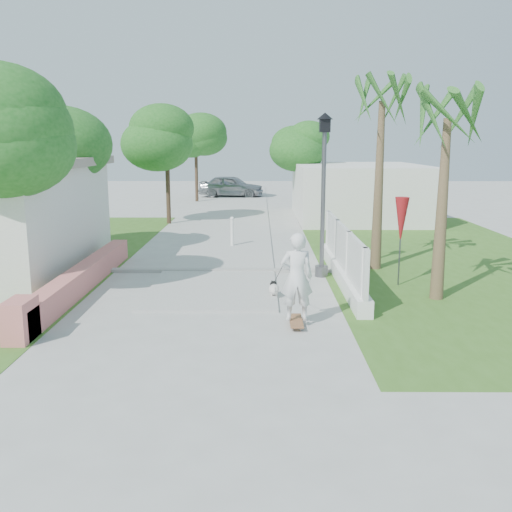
{
  "coord_description": "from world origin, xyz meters",
  "views": [
    {
      "loc": [
        1.18,
        -9.97,
        3.67
      ],
      "look_at": [
        1.1,
        2.87,
        1.1
      ],
      "focal_mm": 40.0,
      "sensor_mm": 36.0,
      "label": 1
    }
  ],
  "objects_px": {
    "street_lamp": "(323,189)",
    "parked_car": "(231,186)",
    "skateboarder": "(289,277)",
    "patio_umbrella": "(401,221)",
    "dog": "(274,289)",
    "bollard": "(232,231)"
  },
  "relations": [
    {
      "from": "skateboarder",
      "to": "dog",
      "type": "bearing_deg",
      "value": -82.94
    },
    {
      "from": "street_lamp",
      "to": "parked_car",
      "type": "relative_size",
      "value": 1.02
    },
    {
      "from": "patio_umbrella",
      "to": "parked_car",
      "type": "xyz_separation_m",
      "value": [
        -5.56,
        24.33,
        -0.95
      ]
    },
    {
      "from": "skateboarder",
      "to": "parked_car",
      "type": "relative_size",
      "value": 0.65
    },
    {
      "from": "street_lamp",
      "to": "dog",
      "type": "distance_m",
      "value": 3.39
    },
    {
      "from": "parked_car",
      "to": "patio_umbrella",
      "type": "bearing_deg",
      "value": -156.41
    },
    {
      "from": "patio_umbrella",
      "to": "parked_car",
      "type": "relative_size",
      "value": 0.53
    },
    {
      "from": "patio_umbrella",
      "to": "dog",
      "type": "bearing_deg",
      "value": -160.55
    },
    {
      "from": "street_lamp",
      "to": "patio_umbrella",
      "type": "height_order",
      "value": "street_lamp"
    },
    {
      "from": "bollard",
      "to": "skateboarder",
      "type": "bearing_deg",
      "value": -79.23
    },
    {
      "from": "patio_umbrella",
      "to": "skateboarder",
      "type": "xyz_separation_m",
      "value": [
        -3.0,
        -2.91,
        -0.77
      ]
    },
    {
      "from": "dog",
      "to": "patio_umbrella",
      "type": "bearing_deg",
      "value": 16.84
    },
    {
      "from": "bollard",
      "to": "parked_car",
      "type": "relative_size",
      "value": 0.25
    },
    {
      "from": "patio_umbrella",
      "to": "dog",
      "type": "xyz_separation_m",
      "value": [
        -3.28,
        -1.16,
        -1.48
      ]
    },
    {
      "from": "patio_umbrella",
      "to": "skateboarder",
      "type": "relative_size",
      "value": 0.81
    },
    {
      "from": "street_lamp",
      "to": "bollard",
      "type": "height_order",
      "value": "street_lamp"
    },
    {
      "from": "street_lamp",
      "to": "patio_umbrella",
      "type": "distance_m",
      "value": 2.27
    },
    {
      "from": "street_lamp",
      "to": "parked_car",
      "type": "xyz_separation_m",
      "value": [
        -3.66,
        23.33,
        -1.69
      ]
    },
    {
      "from": "bollard",
      "to": "dog",
      "type": "distance_m",
      "value": 6.8
    },
    {
      "from": "street_lamp",
      "to": "skateboarder",
      "type": "relative_size",
      "value": 1.57
    },
    {
      "from": "bollard",
      "to": "dog",
      "type": "relative_size",
      "value": 1.96
    },
    {
      "from": "dog",
      "to": "skateboarder",
      "type": "bearing_deg",
      "value": -83.6
    }
  ]
}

